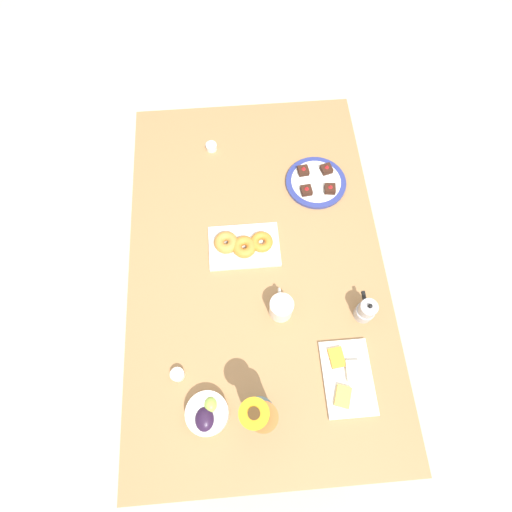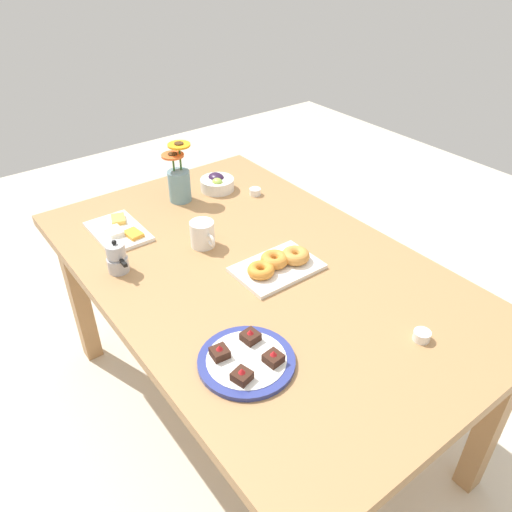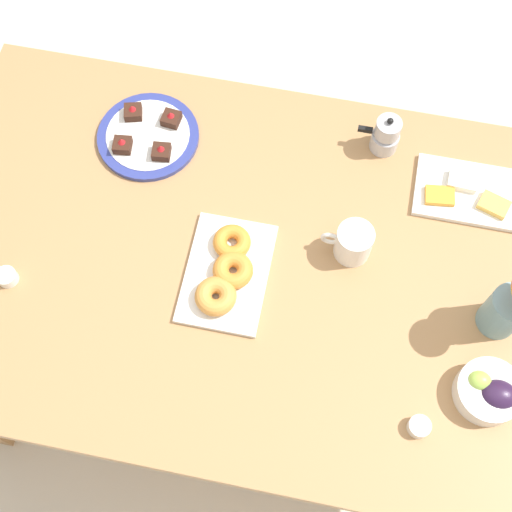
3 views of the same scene
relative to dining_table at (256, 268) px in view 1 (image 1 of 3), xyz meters
name	(u,v)px [view 1 (image 1 of 3)]	position (x,y,z in m)	size (l,w,h in m)	color
ground_plane	(256,311)	(0.00, 0.00, -0.65)	(6.00, 6.00, 0.00)	beige
dining_table	(256,268)	(0.00, 0.00, 0.00)	(1.60, 1.00, 0.74)	#A87A4C
coffee_mug	(281,307)	(-0.21, -0.07, 0.13)	(0.12, 0.09, 0.09)	white
grape_bowl	(207,414)	(-0.55, 0.21, 0.12)	(0.14, 0.14, 0.07)	white
cheese_platter	(347,377)	(-0.47, -0.28, 0.10)	(0.26, 0.17, 0.03)	white
croissant_platter	(243,245)	(0.06, 0.05, 0.11)	(0.19, 0.28, 0.05)	white
jam_cup_honey	(211,147)	(0.56, 0.15, 0.10)	(0.05, 0.05, 0.03)	white
jam_cup_berry	(177,374)	(-0.41, 0.31, 0.10)	(0.05, 0.05, 0.03)	white
dessert_plate	(316,182)	(0.34, -0.28, 0.10)	(0.26, 0.26, 0.05)	navy
flower_vase	(260,413)	(-0.56, 0.03, 0.17)	(0.11, 0.12, 0.24)	#6B939E
moka_pot	(366,311)	(-0.25, -0.38, 0.13)	(0.11, 0.07, 0.12)	#B7B7BC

